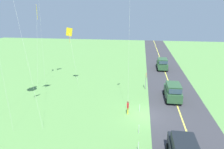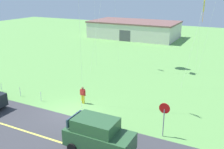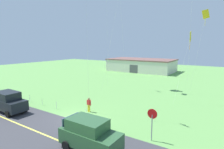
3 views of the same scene
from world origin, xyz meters
The scene contains 14 objects.
ground_plane centered at (0.00, 0.00, -0.05)m, with size 120.00×120.00×0.10m, color #60994C.
asphalt_road centered at (0.00, -4.00, 0.00)m, with size 120.00×7.00×0.00m, color #38383D.
road_centre_stripe centered at (0.00, -4.00, 0.01)m, with size 120.00×0.16×0.00m, color #E5E04C.
car_suv_foreground centered at (4.88, -3.63, 1.15)m, with size 4.40×2.12×2.24m.
car_parked_west_near centered at (-7.46, -2.72, 1.15)m, with size 4.40×2.12×2.24m.
stop_sign centered at (8.09, -0.10, 1.80)m, with size 0.76×0.08×2.56m.
person_adult_near centered at (0.03, 2.04, 0.86)m, with size 0.58×0.22×1.60m.
kite_pink_drift centered at (9.24, 16.78, 11.40)m, with size 2.02×0.73×12.35m.
kite_orange_near centered at (8.35, 11.50, 8.21)m, with size 1.33×1.98×9.03m.
warehouse_distant centered at (-8.69, 35.78, 1.75)m, with size 18.36×10.20×3.50m.
fence_post_0 centered at (-8.89, 0.70, 0.45)m, with size 0.05×0.05×0.90m, color silver.
fence_post_1 centered at (-6.33, 0.70, 0.45)m, with size 0.05×0.05×0.90m, color silver.
fence_post_2 centered at (-3.72, 0.70, 0.45)m, with size 0.05×0.05×0.90m, color silver.
fence_post_3 centered at (0.79, 0.70, 0.45)m, with size 0.05×0.05×0.90m, color silver.
Camera 3 is at (12.62, -12.68, 7.25)m, focal length 29.09 mm.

